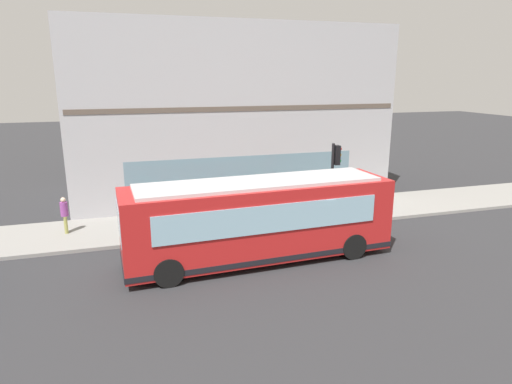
{
  "coord_description": "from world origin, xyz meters",
  "views": [
    {
      "loc": [
        -15.04,
        5.94,
        6.75
      ],
      "look_at": [
        2.53,
        0.62,
        1.96
      ],
      "focal_mm": 31.03,
      "sensor_mm": 36.0,
      "label": 1
    }
  ],
  "objects_px": {
    "pedestrian_walking_along_curb": "(299,199)",
    "newspaper_vending_box": "(322,202)",
    "fire_hydrant": "(277,209)",
    "traffic_light_near_corner": "(335,167)",
    "pedestrian_near_hydrant": "(65,213)",
    "city_bus_nearside": "(259,220)"
  },
  "relations": [
    {
      "from": "pedestrian_walking_along_curb",
      "to": "newspaper_vending_box",
      "type": "distance_m",
      "value": 2.24
    },
    {
      "from": "fire_hydrant",
      "to": "pedestrian_walking_along_curb",
      "type": "relative_size",
      "value": 0.41
    },
    {
      "from": "fire_hydrant",
      "to": "pedestrian_walking_along_curb",
      "type": "bearing_deg",
      "value": -138.42
    },
    {
      "from": "newspaper_vending_box",
      "to": "traffic_light_near_corner",
      "type": "bearing_deg",
      "value": 172.71
    },
    {
      "from": "traffic_light_near_corner",
      "to": "pedestrian_near_hydrant",
      "type": "xyz_separation_m",
      "value": [
        1.72,
        11.93,
        -1.64
      ]
    },
    {
      "from": "traffic_light_near_corner",
      "to": "pedestrian_walking_along_curb",
      "type": "bearing_deg",
      "value": 75.77
    },
    {
      "from": "fire_hydrant",
      "to": "newspaper_vending_box",
      "type": "bearing_deg",
      "value": -83.01
    },
    {
      "from": "pedestrian_near_hydrant",
      "to": "newspaper_vending_box",
      "type": "bearing_deg",
      "value": -90.64
    },
    {
      "from": "pedestrian_walking_along_curb",
      "to": "traffic_light_near_corner",
      "type": "bearing_deg",
      "value": -104.23
    },
    {
      "from": "pedestrian_walking_along_curb",
      "to": "pedestrian_near_hydrant",
      "type": "bearing_deg",
      "value": 82.74
    },
    {
      "from": "fire_hydrant",
      "to": "traffic_light_near_corner",
      "type": "bearing_deg",
      "value": -118.2
    },
    {
      "from": "traffic_light_near_corner",
      "to": "fire_hydrant",
      "type": "bearing_deg",
      "value": 61.8
    },
    {
      "from": "traffic_light_near_corner",
      "to": "newspaper_vending_box",
      "type": "bearing_deg",
      "value": -7.29
    },
    {
      "from": "fire_hydrant",
      "to": "pedestrian_near_hydrant",
      "type": "bearing_deg",
      "value": 87.3
    },
    {
      "from": "fire_hydrant",
      "to": "newspaper_vending_box",
      "type": "distance_m",
      "value": 2.59
    },
    {
      "from": "city_bus_nearside",
      "to": "pedestrian_near_hydrant",
      "type": "bearing_deg",
      "value": 56.53
    },
    {
      "from": "fire_hydrant",
      "to": "pedestrian_near_hydrant",
      "type": "relative_size",
      "value": 0.46
    },
    {
      "from": "traffic_light_near_corner",
      "to": "pedestrian_near_hydrant",
      "type": "relative_size",
      "value": 2.29
    },
    {
      "from": "traffic_light_near_corner",
      "to": "pedestrian_near_hydrant",
      "type": "height_order",
      "value": "traffic_light_near_corner"
    },
    {
      "from": "pedestrian_near_hydrant",
      "to": "fire_hydrant",
      "type": "bearing_deg",
      "value": -92.7
    },
    {
      "from": "traffic_light_near_corner",
      "to": "pedestrian_walking_along_curb",
      "type": "distance_m",
      "value": 2.23
    },
    {
      "from": "city_bus_nearside",
      "to": "newspaper_vending_box",
      "type": "xyz_separation_m",
      "value": [
        4.69,
        -4.84,
        -0.95
      ]
    }
  ]
}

